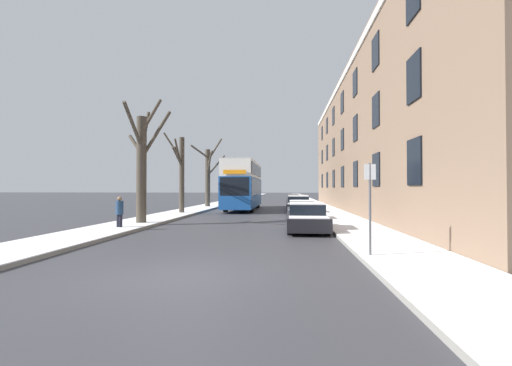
# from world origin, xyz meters

# --- Properties ---
(ground_plane) EXTENTS (320.00, 320.00, 0.00)m
(ground_plane) POSITION_xyz_m (0.00, 0.00, 0.00)
(ground_plane) COLOR #38383D
(sidewalk_left) EXTENTS (2.86, 130.00, 0.16)m
(sidewalk_left) POSITION_xyz_m (-5.98, 53.00, 0.08)
(sidewalk_left) COLOR gray
(sidewalk_left) RESTS_ON ground
(sidewalk_right) EXTENTS (2.86, 130.00, 0.16)m
(sidewalk_right) POSITION_xyz_m (5.98, 53.00, 0.08)
(sidewalk_right) COLOR gray
(sidewalk_right) RESTS_ON ground
(terrace_facade_right) EXTENTS (9.10, 44.10, 12.11)m
(terrace_facade_right) POSITION_xyz_m (11.90, 22.37, 6.06)
(terrace_facade_right) COLOR #7A604C
(terrace_facade_right) RESTS_ON ground
(bare_tree_left_0) EXTENTS (2.39, 4.23, 7.55)m
(bare_tree_left_0) POSITION_xyz_m (-5.53, 10.67, 3.55)
(bare_tree_left_0) COLOR #423A30
(bare_tree_left_0) RESTS_ON ground
(bare_tree_left_1) EXTENTS (1.62, 1.92, 6.45)m
(bare_tree_left_1) POSITION_xyz_m (-5.77, 18.50, 3.32)
(bare_tree_left_1) COLOR #423A30
(bare_tree_left_1) RESTS_ON ground
(bare_tree_left_2) EXTENTS (3.54, 2.29, 7.42)m
(bare_tree_left_2) POSITION_xyz_m (-5.74, 27.86, 3.53)
(bare_tree_left_2) COLOR #423A30
(bare_tree_left_2) RESTS_ON ground
(double_decker_bus) EXTENTS (2.62, 11.65, 4.51)m
(double_decker_bus) POSITION_xyz_m (-1.57, 24.77, 2.55)
(double_decker_bus) COLOR #194C99
(double_decker_bus) RESTS_ON ground
(parked_car_0) EXTENTS (1.88, 3.99, 1.37)m
(parked_car_0) POSITION_xyz_m (3.46, 8.57, 0.63)
(parked_car_0) COLOR black
(parked_car_0) RESTS_ON ground
(parked_car_1) EXTENTS (1.74, 3.97, 1.29)m
(parked_car_1) POSITION_xyz_m (3.46, 14.09, 0.61)
(parked_car_1) COLOR #474C56
(parked_car_1) RESTS_ON ground
(parked_car_2) EXTENTS (1.89, 3.95, 1.50)m
(parked_car_2) POSITION_xyz_m (3.46, 19.85, 0.69)
(parked_car_2) COLOR black
(parked_car_2) RESTS_ON ground
(parked_car_3) EXTENTS (1.86, 4.23, 1.43)m
(parked_car_3) POSITION_xyz_m (3.46, 25.05, 0.66)
(parked_car_3) COLOR #474C56
(parked_car_3) RESTS_ON ground
(parked_car_4) EXTENTS (1.68, 4.02, 1.42)m
(parked_car_4) POSITION_xyz_m (3.46, 31.02, 0.65)
(parked_car_4) COLOR black
(parked_car_4) RESTS_ON ground
(pedestrian_left_sidewalk) EXTENTS (0.36, 0.36, 1.65)m
(pedestrian_left_sidewalk) POSITION_xyz_m (-5.63, 8.28, 0.91)
(pedestrian_left_sidewalk) COLOR black
(pedestrian_left_sidewalk) RESTS_ON ground
(street_sign_post) EXTENTS (0.32, 0.07, 2.77)m
(street_sign_post) POSITION_xyz_m (4.85, 2.16, 1.58)
(street_sign_post) COLOR #4C4F54
(street_sign_post) RESTS_ON ground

